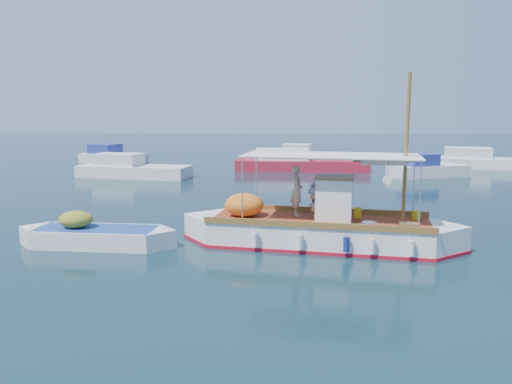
{
  "coord_description": "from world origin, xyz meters",
  "views": [
    {
      "loc": [
        -0.37,
        -16.99,
        4.63
      ],
      "look_at": [
        -1.39,
        0.0,
        1.79
      ],
      "focal_mm": 35.0,
      "sensor_mm": 36.0,
      "label": 1
    }
  ],
  "objects": [
    {
      "name": "bg_boat_ne",
      "position": [
        9.33,
        17.98,
        0.49
      ],
      "size": [
        5.81,
        4.02,
        1.8
      ],
      "rotation": [
        0.0,
        0.0,
        0.38
      ],
      "color": "silver",
      "rests_on": "ground"
    },
    {
      "name": "bg_boat_n",
      "position": [
        0.53,
        21.18,
        0.49
      ],
      "size": [
        10.09,
        2.99,
        1.8
      ],
      "rotation": [
        0.0,
        0.0,
        -0.02
      ],
      "color": "#AB1C2E",
      "rests_on": "ground"
    },
    {
      "name": "fishing_caique",
      "position": [
        0.74,
        -0.19,
        0.53
      ],
      "size": [
        9.68,
        3.78,
        5.98
      ],
      "rotation": [
        0.0,
        0.0,
        -0.16
      ],
      "color": "white",
      "rests_on": "ground"
    },
    {
      "name": "dinghy",
      "position": [
        -6.88,
        -0.76,
        0.29
      ],
      "size": [
        5.62,
        1.79,
        1.37
      ],
      "rotation": [
        0.0,
        0.0,
        -0.05
      ],
      "color": "white",
      "rests_on": "ground"
    },
    {
      "name": "bg_boat_e",
      "position": [
        15.04,
        23.26,
        0.49
      ],
      "size": [
        8.96,
        4.81,
        1.8
      ],
      "rotation": [
        0.0,
        0.0,
        -0.27
      ],
      "color": "silver",
      "rests_on": "ground"
    },
    {
      "name": "bg_boat_far_w",
      "position": [
        -15.54,
        25.52,
        0.49
      ],
      "size": [
        6.19,
        4.1,
        1.8
      ],
      "rotation": [
        0.0,
        0.0,
        -0.34
      ],
      "color": "silver",
      "rests_on": "ground"
    },
    {
      "name": "ground",
      "position": [
        0.0,
        0.0,
        0.0
      ],
      "size": [
        160.0,
        160.0,
        0.0
      ],
      "primitive_type": "plane",
      "color": "black",
      "rests_on": "ground"
    },
    {
      "name": "bg_boat_nw",
      "position": [
        -11.02,
        16.48,
        0.49
      ],
      "size": [
        7.94,
        3.58,
        1.8
      ],
      "rotation": [
        0.0,
        0.0,
        -0.16
      ],
      "color": "silver",
      "rests_on": "ground"
    },
    {
      "name": "bg_boat_far_n",
      "position": [
        1.3,
        26.77,
        0.49
      ],
      "size": [
        6.25,
        3.26,
        1.8
      ],
      "rotation": [
        0.0,
        0.0,
        -0.22
      ],
      "color": "silver",
      "rests_on": "ground"
    }
  ]
}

